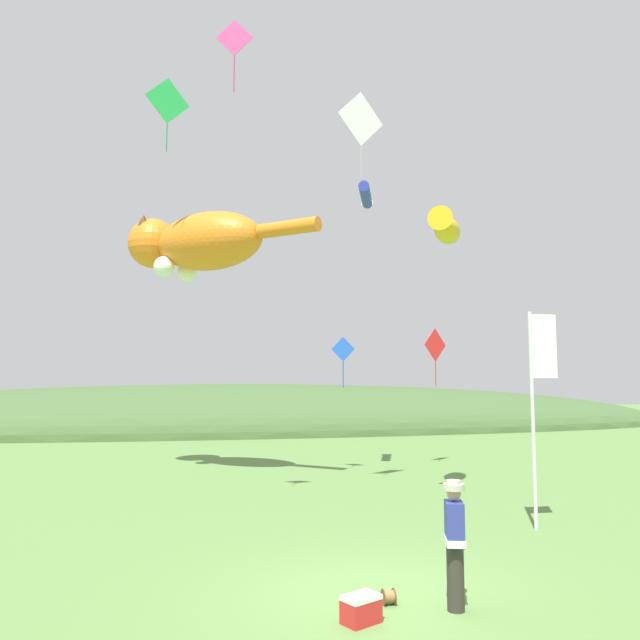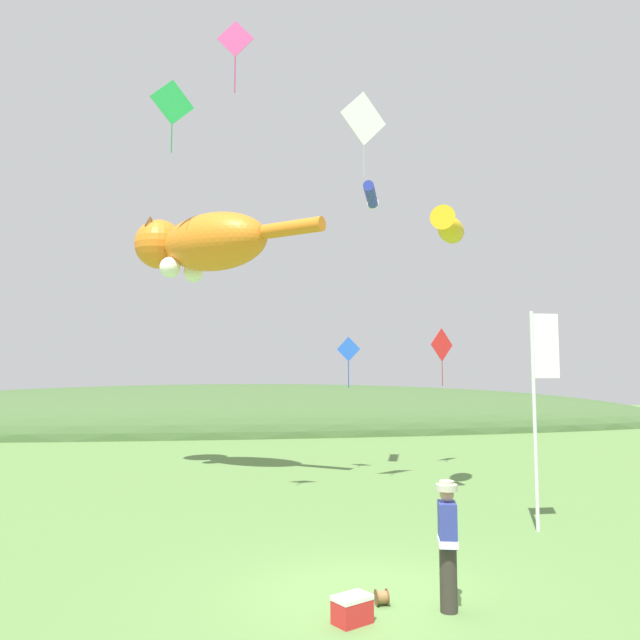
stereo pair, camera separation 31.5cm
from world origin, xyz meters
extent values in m
plane|color=#5B8442|center=(0.00, 0.00, 0.00)|extent=(120.00, 120.00, 0.00)
ellipsoid|color=#426033|center=(0.00, 30.72, 0.00)|extent=(60.92, 13.24, 5.73)
cylinder|color=#332D28|center=(0.94, -0.84, 0.44)|extent=(0.24, 0.24, 0.88)
cube|color=navy|center=(0.94, -0.84, 1.18)|extent=(0.34, 0.45, 0.60)
cube|color=white|center=(0.94, -0.84, 0.94)|extent=(0.37, 0.48, 0.10)
sphere|color=tan|center=(0.94, -0.84, 1.59)|extent=(0.20, 0.20, 0.20)
cylinder|color=#B2AD99|center=(0.94, -0.84, 1.68)|extent=(0.30, 0.30, 0.09)
cylinder|color=#B2AD99|center=(0.94, -0.84, 1.74)|extent=(0.20, 0.20, 0.07)
cylinder|color=olive|center=(0.10, -0.44, 0.11)|extent=(0.16, 0.17, 0.17)
cylinder|color=brown|center=(0.02, -0.44, 0.11)|extent=(0.02, 0.23, 0.23)
cylinder|color=brown|center=(0.18, -0.44, 0.11)|extent=(0.02, 0.23, 0.23)
cube|color=red|center=(-0.46, -1.00, 0.15)|extent=(0.57, 0.50, 0.30)
cube|color=white|center=(-0.46, -1.00, 0.33)|extent=(0.58, 0.51, 0.06)
cylinder|color=silver|center=(4.52, 3.16, 2.33)|extent=(0.08, 0.08, 4.66)
cube|color=white|center=(4.84, 3.16, 3.91)|extent=(0.60, 0.03, 1.40)
ellipsoid|color=orange|center=(-2.25, 11.62, 7.78)|extent=(4.50, 4.27, 1.95)
ellipsoid|color=white|center=(-2.40, 11.75, 7.43)|extent=(2.79, 2.61, 1.07)
sphere|color=orange|center=(-4.18, 13.25, 7.98)|extent=(1.75, 1.75, 1.75)
cone|color=#522A0A|center=(-4.49, 12.88, 8.62)|extent=(0.88, 0.88, 0.58)
cone|color=#522A0A|center=(-3.87, 13.62, 8.62)|extent=(0.88, 0.88, 0.58)
sphere|color=white|center=(-3.72, 12.09, 6.96)|extent=(0.70, 0.70, 0.70)
sphere|color=white|center=(-2.97, 12.99, 6.96)|extent=(0.70, 0.70, 0.70)
cylinder|color=orange|center=(0.13, 9.61, 7.88)|extent=(1.94, 1.74, 0.47)
ellipsoid|color=gold|center=(4.21, 6.85, 7.32)|extent=(1.52, 1.94, 0.65)
cone|color=gold|center=(3.61, 5.79, 7.32)|extent=(0.86, 0.84, 0.65)
cone|color=gold|center=(4.24, 6.90, 7.60)|extent=(0.41, 0.41, 0.30)
sphere|color=black|center=(4.71, 7.26, 7.38)|extent=(0.15, 0.15, 0.15)
cylinder|color=#2633A5|center=(3.02, 11.00, 9.50)|extent=(1.02, 2.12, 0.36)
torus|color=white|center=(3.36, 12.00, 9.50)|extent=(0.43, 0.20, 0.44)
cube|color=red|center=(6.11, 12.60, 4.45)|extent=(1.08, 0.63, 1.24)
cylinder|color=black|center=(6.11, 12.61, 4.45)|extent=(0.73, 0.43, 0.02)
cube|color=maroon|center=(6.11, 12.60, 3.38)|extent=(0.03, 0.02, 0.90)
cube|color=white|center=(1.73, 6.85, 10.37)|extent=(1.44, 0.59, 1.55)
cylinder|color=black|center=(1.73, 6.86, 10.37)|extent=(0.97, 0.40, 0.02)
cube|color=#A9A9A9|center=(1.73, 6.85, 9.14)|extent=(0.03, 0.02, 0.90)
cube|color=green|center=(-3.63, 10.03, 11.84)|extent=(1.33, 0.66, 1.48)
cylinder|color=black|center=(-3.63, 10.05, 11.84)|extent=(0.90, 0.45, 0.02)
cube|color=#1A7C35|center=(-3.63, 10.03, 10.66)|extent=(0.03, 0.02, 0.90)
cube|color=#E53F8C|center=(-1.88, 4.95, 11.26)|extent=(0.87, 0.19, 0.89)
cylinder|color=black|center=(-1.88, 4.96, 11.26)|extent=(0.59, 0.13, 0.02)
cube|color=#A02C62|center=(-1.88, 4.95, 10.36)|extent=(0.03, 0.01, 0.90)
cube|color=blue|center=(2.37, 11.70, 4.22)|extent=(0.72, 0.49, 0.86)
cylinder|color=black|center=(2.37, 11.71, 4.22)|extent=(0.49, 0.33, 0.02)
cube|color=#1A3E97|center=(2.37, 11.70, 3.34)|extent=(0.03, 0.02, 0.90)
camera|label=1|loc=(-2.67, -9.24, 3.20)|focal=35.00mm
camera|label=2|loc=(-2.36, -9.30, 3.20)|focal=35.00mm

